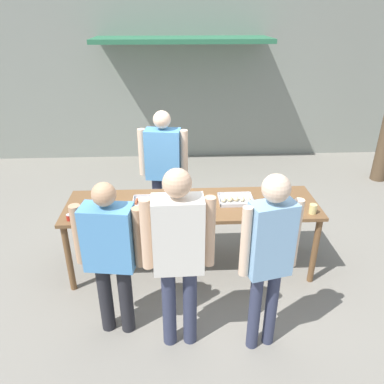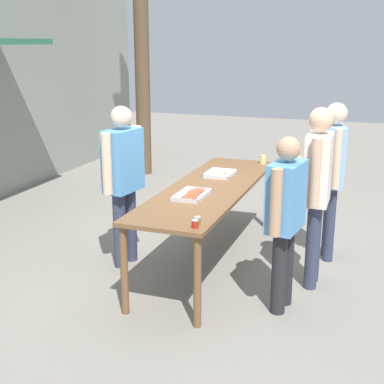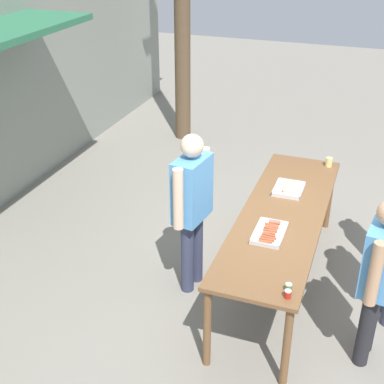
% 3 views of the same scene
% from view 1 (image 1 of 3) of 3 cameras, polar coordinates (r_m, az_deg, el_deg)
% --- Properties ---
extents(ground_plane, '(24.00, 24.00, 0.00)m').
position_cam_1_polar(ground_plane, '(4.78, 0.00, -11.21)').
color(ground_plane, gray).
extents(building_facade_back, '(12.00, 1.11, 4.50)m').
position_cam_1_polar(building_facade_back, '(7.80, -1.59, 21.40)').
color(building_facade_back, gray).
rests_on(building_facade_back, ground).
extents(serving_table, '(2.89, 0.82, 0.89)m').
position_cam_1_polar(serving_table, '(4.34, 0.00, -2.79)').
color(serving_table, brown).
rests_on(serving_table, ground).
extents(food_tray_sausages, '(0.46, 0.28, 0.04)m').
position_cam_1_polar(food_tray_sausages, '(4.33, -5.97, -1.51)').
color(food_tray_sausages, silver).
rests_on(food_tray_sausages, serving_table).
extents(food_tray_buns, '(0.40, 0.31, 0.07)m').
position_cam_1_polar(food_tray_buns, '(4.38, 6.61, -1.11)').
color(food_tray_buns, silver).
rests_on(food_tray_buns, serving_table).
extents(condiment_jar_mustard, '(0.06, 0.06, 0.07)m').
position_cam_1_polar(condiment_jar_mustard, '(4.17, -18.21, -3.67)').
color(condiment_jar_mustard, '#B22319').
rests_on(condiment_jar_mustard, serving_table).
extents(condiment_jar_ketchup, '(0.06, 0.06, 0.07)m').
position_cam_1_polar(condiment_jar_ketchup, '(4.16, -17.05, -3.60)').
color(condiment_jar_ketchup, '#567A38').
rests_on(condiment_jar_ketchup, serving_table).
extents(beer_cup, '(0.08, 0.08, 0.11)m').
position_cam_1_polar(beer_cup, '(4.29, 17.95, -2.47)').
color(beer_cup, '#DBC67A').
rests_on(beer_cup, serving_table).
extents(person_server_behind_table, '(0.65, 0.31, 1.76)m').
position_cam_1_polar(person_server_behind_table, '(5.02, -4.37, 4.32)').
color(person_server_behind_table, '#333851').
rests_on(person_server_behind_table, ground).
extents(person_customer_holding_hotdog, '(0.64, 0.31, 1.61)m').
position_cam_1_polar(person_customer_holding_hotdog, '(3.49, -12.36, -8.58)').
color(person_customer_holding_hotdog, '#232328').
rests_on(person_customer_holding_hotdog, ground).
extents(person_customer_with_cup, '(0.52, 0.28, 1.77)m').
position_cam_1_polar(person_customer_with_cup, '(3.24, 11.71, -8.69)').
color(person_customer_with_cup, '#333851').
rests_on(person_customer_with_cup, ground).
extents(person_customer_waiting_in_line, '(0.62, 0.24, 1.80)m').
position_cam_1_polar(person_customer_waiting_in_line, '(3.21, -2.09, -8.50)').
color(person_customer_waiting_in_line, '#333851').
rests_on(person_customer_waiting_in_line, ground).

